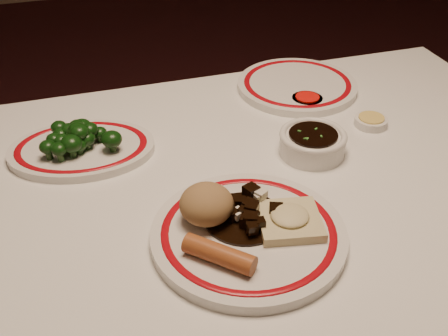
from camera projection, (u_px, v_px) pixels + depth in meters
dining_table at (264, 235)px, 0.98m from camera, size 1.20×0.90×0.75m
main_plate at (249, 235)px, 0.83m from camera, size 0.38×0.38×0.02m
rice_mound at (206, 204)px, 0.83m from camera, size 0.08×0.08×0.06m
spring_roll at (219, 254)px, 0.76m from camera, size 0.09×0.09×0.03m
fried_wonton at (290, 219)px, 0.83m from camera, size 0.11×0.11×0.03m
stirfry_heap at (248, 214)px, 0.84m from camera, size 0.12×0.12×0.03m
broccoli_plate at (82, 149)px, 1.02m from camera, size 0.29×0.26×0.02m
broccoli_pile at (77, 136)px, 1.00m from camera, size 0.14×0.10×0.05m
soy_bowl at (312, 144)px, 1.01m from camera, size 0.12×0.12×0.04m
sweet_sour_dish at (307, 101)px, 1.17m from camera, size 0.06×0.06×0.02m
mustard_dish at (371, 121)px, 1.10m from camera, size 0.06×0.06×0.02m
far_plate at (297, 85)px, 1.23m from camera, size 0.33×0.33×0.02m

